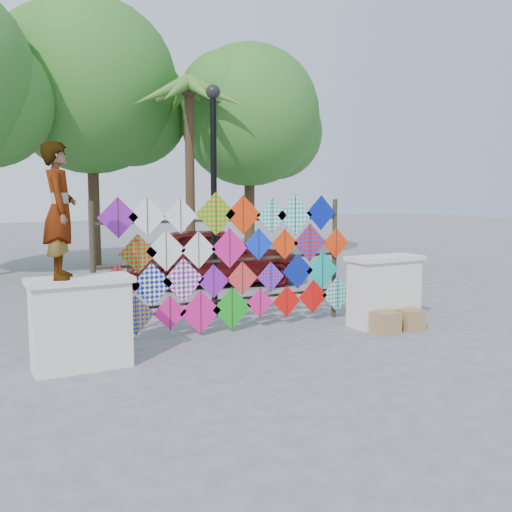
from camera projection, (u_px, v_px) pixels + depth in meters
name	position (u px, v px, depth m)	size (l,w,h in m)	color
ground	(248.00, 341.00, 9.37)	(80.00, 80.00, 0.00)	gray
parapet_left	(81.00, 322.00, 7.85)	(1.40, 0.65, 1.28)	silver
parapet_right	(384.00, 290.00, 10.39)	(1.40, 0.65, 1.28)	silver
kite_rack	(232.00, 262.00, 9.90)	(4.95, 0.24, 2.44)	#2F281A
tree_mid	(94.00, 88.00, 18.42)	(6.30, 5.60, 8.61)	#4B3020
tree_east	(251.00, 117.00, 19.54)	(5.40, 4.80, 7.42)	#4B3020
palm_tree	(189.00, 106.00, 16.85)	(3.62, 3.62, 5.83)	#4B3020
vendor_woman	(60.00, 211.00, 7.57)	(0.66, 0.44, 1.82)	#99999E
sedan	(215.00, 256.00, 14.88)	(1.82, 4.51, 1.54)	#520E0E
lamppost	(214.00, 178.00, 10.96)	(0.28, 0.28, 4.46)	black
cardboard_box_near	(385.00, 323.00, 9.86)	(0.42, 0.37, 0.37)	#9A744A
cardboard_box_far	(410.00, 319.00, 10.15)	(0.42, 0.39, 0.35)	#9A744A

